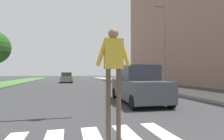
# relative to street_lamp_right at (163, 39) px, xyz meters

# --- Properties ---
(ground_plane) EXTENTS (140.00, 140.00, 0.00)m
(ground_plane) POSITION_rel_street_lamp_right_xyz_m (-8.11, 13.41, -4.59)
(ground_plane) COLOR #38383A
(median_strip) EXTENTS (4.32, 64.00, 0.15)m
(median_strip) POSITION_rel_street_lamp_right_xyz_m (-16.70, 11.41, -4.52)
(median_strip) COLOR #477A38
(median_strip) RESTS_ON ground_plane
(apartment_block_right) EXTENTS (10.77, 39.42, 19.99)m
(apartment_block_right) POSITION_rel_street_lamp_right_xyz_m (11.20, 5.41, 5.40)
(apartment_block_right) COLOR #937060
(apartment_block_right) RESTS_ON ground_plane
(sidewalk_right) EXTENTS (3.00, 64.00, 0.15)m
(sidewalk_right) POSITION_rel_street_lamp_right_xyz_m (0.60, 11.41, -4.52)
(sidewalk_right) COLOR #9E9991
(sidewalk_right) RESTS_ON ground_plane
(street_lamp_right) EXTENTS (1.02, 0.24, 7.50)m
(street_lamp_right) POSITION_rel_street_lamp_right_xyz_m (0.00, 0.00, 0.00)
(street_lamp_right) COLOR slate
(street_lamp_right) RESTS_ON sidewalk_right
(pedestrian_performer) EXTENTS (0.75, 0.26, 2.49)m
(pedestrian_performer) POSITION_rel_street_lamp_right_xyz_m (-7.32, -10.85, -2.93)
(pedestrian_performer) COLOR brown
(pedestrian_performer) RESTS_ON ground_plane
(suv_crossing) EXTENTS (2.14, 4.67, 1.97)m
(suv_crossing) POSITION_rel_street_lamp_right_xyz_m (-4.62, -5.41, -3.66)
(suv_crossing) COLOR #474C51
(suv_crossing) RESTS_ON ground_plane
(sedan_midblock) EXTENTS (1.93, 4.22, 1.64)m
(sedan_midblock) POSITION_rel_street_lamp_right_xyz_m (-8.61, 15.41, -3.83)
(sedan_midblock) COLOR gray
(sedan_midblock) RESTS_ON ground_plane
(sedan_distant) EXTENTS (1.92, 4.35, 1.63)m
(sedan_distant) POSITION_rel_street_lamp_right_xyz_m (-8.82, 28.66, -3.83)
(sedan_distant) COLOR #474C51
(sedan_distant) RESTS_ON ground_plane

